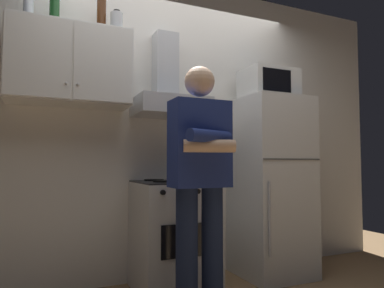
{
  "coord_description": "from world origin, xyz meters",
  "views": [
    {
      "loc": [
        -1.06,
        -2.41,
        1.0
      ],
      "look_at": [
        0.0,
        0.0,
        1.15
      ],
      "focal_mm": 32.86,
      "sensor_mm": 36.0,
      "label": 1
    }
  ],
  "objects_px": {
    "bottle_wine_green": "(55,3)",
    "cooking_pot": "(195,172)",
    "bottle_rum_dark": "(101,16)",
    "upper_cabinet": "(70,65)",
    "stove_oven": "(174,235)",
    "person_standing": "(200,179)",
    "range_hood": "(169,94)",
    "microwave": "(268,85)",
    "bottle_canister_steel": "(117,22)",
    "bottle_vodka_clear": "(29,2)",
    "refrigerator": "(271,186)"
  },
  "relations": [
    {
      "from": "upper_cabinet",
      "to": "range_hood",
      "type": "distance_m",
      "value": 0.81
    },
    {
      "from": "stove_oven",
      "to": "bottle_vodka_clear",
      "type": "height_order",
      "value": "bottle_vodka_clear"
    },
    {
      "from": "bottle_rum_dark",
      "to": "bottle_wine_green",
      "type": "bearing_deg",
      "value": -179.33
    },
    {
      "from": "cooking_pot",
      "to": "bottle_canister_steel",
      "type": "height_order",
      "value": "bottle_canister_steel"
    },
    {
      "from": "microwave",
      "to": "bottle_vodka_clear",
      "type": "distance_m",
      "value": 2.1
    },
    {
      "from": "microwave",
      "to": "bottle_wine_green",
      "type": "relative_size",
      "value": 1.34
    },
    {
      "from": "stove_oven",
      "to": "bottle_wine_green",
      "type": "bearing_deg",
      "value": 171.18
    },
    {
      "from": "range_hood",
      "to": "bottle_vodka_clear",
      "type": "relative_size",
      "value": 2.38
    },
    {
      "from": "microwave",
      "to": "bottle_vodka_clear",
      "type": "relative_size",
      "value": 1.52
    },
    {
      "from": "bottle_rum_dark",
      "to": "bottle_vodka_clear",
      "type": "xyz_separation_m",
      "value": [
        -0.53,
        0.01,
        0.01
      ]
    },
    {
      "from": "bottle_wine_green",
      "to": "person_standing",
      "type": "bearing_deg",
      "value": -40.7
    },
    {
      "from": "cooking_pot",
      "to": "bottle_rum_dark",
      "type": "bearing_deg",
      "value": 159.17
    },
    {
      "from": "range_hood",
      "to": "person_standing",
      "type": "height_order",
      "value": "range_hood"
    },
    {
      "from": "upper_cabinet",
      "to": "bottle_canister_steel",
      "type": "distance_m",
      "value": 0.52
    },
    {
      "from": "stove_oven",
      "to": "range_hood",
      "type": "distance_m",
      "value": 1.17
    },
    {
      "from": "bottle_wine_green",
      "to": "upper_cabinet",
      "type": "bearing_deg",
      "value": -8.27
    },
    {
      "from": "upper_cabinet",
      "to": "refrigerator",
      "type": "relative_size",
      "value": 0.56
    },
    {
      "from": "person_standing",
      "to": "bottle_rum_dark",
      "type": "relative_size",
      "value": 5.71
    },
    {
      "from": "range_hood",
      "to": "microwave",
      "type": "xyz_separation_m",
      "value": [
        0.95,
        -0.11,
        0.14
      ]
    },
    {
      "from": "microwave",
      "to": "cooking_pot",
      "type": "height_order",
      "value": "microwave"
    },
    {
      "from": "bottle_rum_dark",
      "to": "bottle_vodka_clear",
      "type": "bearing_deg",
      "value": 179.25
    },
    {
      "from": "microwave",
      "to": "bottle_wine_green",
      "type": "distance_m",
      "value": 1.93
    },
    {
      "from": "upper_cabinet",
      "to": "cooking_pot",
      "type": "bearing_deg",
      "value": -14.73
    },
    {
      "from": "microwave",
      "to": "bottle_rum_dark",
      "type": "bearing_deg",
      "value": 175.19
    },
    {
      "from": "stove_oven",
      "to": "range_hood",
      "type": "xyz_separation_m",
      "value": [
        0.0,
        0.13,
        1.16
      ]
    },
    {
      "from": "bottle_rum_dark",
      "to": "bottle_canister_steel",
      "type": "bearing_deg",
      "value": -21.63
    },
    {
      "from": "person_standing",
      "to": "bottle_rum_dark",
      "type": "xyz_separation_m",
      "value": [
        -0.52,
        0.75,
        1.29
      ]
    },
    {
      "from": "cooking_pot",
      "to": "range_hood",
      "type": "bearing_deg",
      "value": 117.88
    },
    {
      "from": "stove_oven",
      "to": "person_standing",
      "type": "xyz_separation_m",
      "value": [
        -0.05,
        -0.61,
        0.47
      ]
    },
    {
      "from": "bottle_wine_green",
      "to": "cooking_pot",
      "type": "bearing_deg",
      "value": -14.0
    },
    {
      "from": "stove_oven",
      "to": "cooking_pot",
      "type": "relative_size",
      "value": 3.1
    },
    {
      "from": "upper_cabinet",
      "to": "bottle_canister_steel",
      "type": "height_order",
      "value": "bottle_canister_steel"
    },
    {
      "from": "stove_oven",
      "to": "bottle_canister_steel",
      "type": "height_order",
      "value": "bottle_canister_steel"
    },
    {
      "from": "stove_oven",
      "to": "bottle_wine_green",
      "type": "height_order",
      "value": "bottle_wine_green"
    },
    {
      "from": "upper_cabinet",
      "to": "person_standing",
      "type": "bearing_deg",
      "value": -44.26
    },
    {
      "from": "microwave",
      "to": "stove_oven",
      "type": "bearing_deg",
      "value": -178.85
    },
    {
      "from": "refrigerator",
      "to": "person_standing",
      "type": "distance_m",
      "value": 1.17
    },
    {
      "from": "upper_cabinet",
      "to": "stove_oven",
      "type": "xyz_separation_m",
      "value": [
        0.8,
        -0.13,
        -1.32
      ]
    },
    {
      "from": "bottle_canister_steel",
      "to": "stove_oven",
      "type": "bearing_deg",
      "value": -12.63
    },
    {
      "from": "range_hood",
      "to": "bottle_vodka_clear",
      "type": "bearing_deg",
      "value": 178.58
    },
    {
      "from": "bottle_wine_green",
      "to": "stove_oven",
      "type": "bearing_deg",
      "value": -8.82
    },
    {
      "from": "range_hood",
      "to": "bottle_canister_steel",
      "type": "height_order",
      "value": "bottle_canister_steel"
    },
    {
      "from": "stove_oven",
      "to": "range_hood",
      "type": "relative_size",
      "value": 1.17
    },
    {
      "from": "cooking_pot",
      "to": "person_standing",
      "type": "bearing_deg",
      "value": -110.3
    },
    {
      "from": "bottle_canister_steel",
      "to": "bottle_vodka_clear",
      "type": "distance_m",
      "value": 0.65
    },
    {
      "from": "range_hood",
      "to": "bottle_canister_steel",
      "type": "relative_size",
      "value": 4.12
    },
    {
      "from": "person_standing",
      "to": "bottle_rum_dark",
      "type": "distance_m",
      "value": 1.58
    },
    {
      "from": "person_standing",
      "to": "stove_oven",
      "type": "bearing_deg",
      "value": 85.28
    },
    {
      "from": "stove_oven",
      "to": "range_hood",
      "type": "height_order",
      "value": "range_hood"
    },
    {
      "from": "cooking_pot",
      "to": "bottle_wine_green",
      "type": "relative_size",
      "value": 0.79
    }
  ]
}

